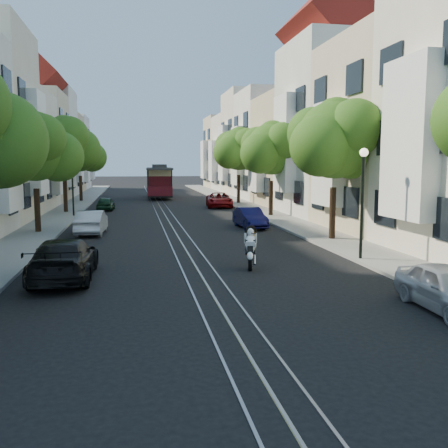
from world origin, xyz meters
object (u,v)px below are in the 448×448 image
parked_car_e_mid (250,218)px  parked_car_e_far (219,200)px  tree_w_c (64,144)px  tree_e_b (336,141)px  sportbike_rider (250,245)px  tree_w_b (36,150)px  parked_car_e_near (448,288)px  parked_car_w_mid (92,222)px  cable_car (159,180)px  parked_car_w_far (106,204)px  tree_e_c (272,150)px  lamp_west (72,176)px  tree_w_d (80,154)px  lamp_east (363,187)px  tree_e_d (239,150)px  parked_car_w_near (64,259)px

parked_car_e_mid → parked_car_e_far: size_ratio=0.79×
tree_w_c → parked_car_e_mid: size_ratio=2.01×
tree_e_b → sportbike_rider: 8.53m
tree_w_b → parked_car_e_near: (12.74, -16.39, -3.80)m
tree_w_b → tree_w_c: bearing=90.0°
tree_e_b → parked_car_w_mid: 13.14m
cable_car → parked_car_w_far: size_ratio=2.72×
parked_car_w_far → tree_e_c: bearing=152.1°
lamp_west → parked_car_w_far: (1.90, 4.80, -2.31)m
sportbike_rider → parked_car_e_near: size_ratio=0.48×
tree_w_d → parked_car_w_mid: bearing=-83.1°
tree_e_c → cable_car: size_ratio=0.76×
lamp_east → parked_car_w_far: 25.30m
parked_car_w_mid → parked_car_w_far: parked_car_w_mid is taller
parked_car_w_far → tree_w_b: bearing=80.4°
tree_w_b → parked_car_e_near: bearing=-52.1°
tree_e_d → cable_car: size_ratio=0.80×
tree_w_d → parked_car_e_near: tree_w_d is taller
parked_car_e_mid → lamp_west: bearing=141.3°
parked_car_e_mid → parked_car_e_far: parked_car_e_far is taller
parked_car_e_far → parked_car_w_mid: (-9.30, -14.52, 0.01)m
tree_e_b → lamp_west: (-13.56, 13.02, -1.89)m
tree_e_c → lamp_west: tree_e_c is taller
tree_e_c → parked_car_e_far: size_ratio=1.46×
tree_e_d → tree_w_c: (-14.40, -6.00, 0.20)m
parked_car_w_mid → tree_w_c: bearing=-73.9°
parked_car_w_near → parked_car_e_mid: bearing=-127.0°
tree_e_d → tree_w_c: tree_w_c is taller
lamp_west → parked_car_w_far: lamp_west is taller
tree_e_c → parked_car_w_mid: size_ratio=1.71×
tree_e_b → tree_w_c: bearing=132.0°
tree_e_d → parked_car_e_far: size_ratio=1.54×
lamp_east → parked_car_e_near: size_ratio=1.19×
parked_car_w_mid → parked_car_e_far: bearing=-119.8°
sportbike_rider → parked_car_w_far: sportbike_rider is taller
tree_w_b → tree_w_c: tree_w_c is taller
tree_w_c → tree_w_d: bearing=90.0°
tree_e_c → cable_car: 21.40m
tree_e_b → cable_car: bearing=102.3°
tree_e_d → tree_w_d: size_ratio=1.05×
sportbike_rider → parked_car_w_mid: 11.67m
tree_w_d → parked_car_e_far: 15.00m
tree_w_b → parked_car_w_near: bearing=-76.1°
tree_w_d → lamp_west: size_ratio=1.57×
cable_car → parked_car_e_near: cable_car is taller
tree_w_c → lamp_west: 3.81m
parked_car_e_near → parked_car_e_far: bearing=93.1°
lamp_east → parked_car_w_far: bearing=115.1°
tree_e_d → tree_w_b: size_ratio=1.09×
parked_car_w_far → parked_car_w_near: bearing=92.5°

